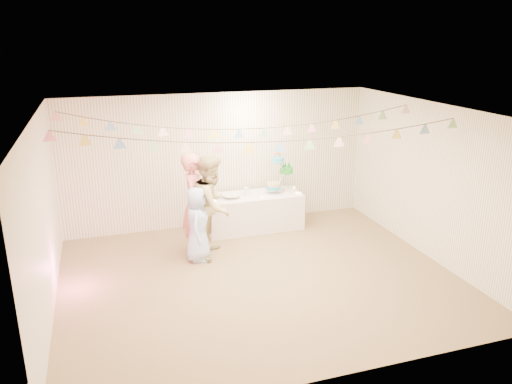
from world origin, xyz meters
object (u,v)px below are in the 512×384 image
object	(u,v)px
person_child	(198,224)
person_adult_b	(212,206)
table	(253,212)
person_adult_a	(195,203)
cake_stand	(280,171)

from	to	relation	value
person_child	person_adult_b	bearing A→B (deg)	-39.29
table	person_adult_a	distance (m)	1.55
person_adult_b	person_child	bearing A→B (deg)	149.41
person_adult_a	person_child	bearing A→B (deg)	-162.78
table	cake_stand	distance (m)	0.94
cake_stand	person_child	bearing A→B (deg)	-149.27
cake_stand	person_adult_a	size ratio (longest dim) A/B	0.41
person_child	table	bearing A→B (deg)	-30.29
table	person_adult_b	distance (m)	1.45
person_adult_a	person_adult_b	world-z (taller)	person_adult_a
table	person_adult_a	bearing A→B (deg)	-150.82
person_adult_b	person_adult_a	bearing A→B (deg)	83.98
cake_stand	person_adult_a	distance (m)	1.98
cake_stand	person_adult_b	xyz separation A→B (m)	(-1.57, -0.94, -0.24)
table	person_child	world-z (taller)	person_child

